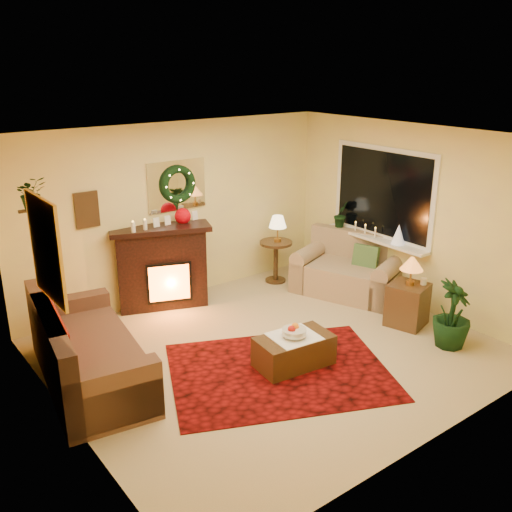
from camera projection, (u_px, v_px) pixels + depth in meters
floor at (273, 351)px, 7.03m from camera, size 5.00×5.00×0.00m
ceiling at (275, 138)px, 6.18m from camera, size 5.00×5.00×0.00m
wall_back at (178, 212)px, 8.30m from camera, size 5.00×5.00×0.00m
wall_front at (438, 319)px, 4.91m from camera, size 5.00×5.00×0.00m
wall_left at (60, 305)px, 5.18m from camera, size 4.50×4.50×0.00m
wall_right at (412, 217)px, 8.03m from camera, size 4.50×4.50×0.00m
area_rug at (279, 371)px, 6.57m from camera, size 3.00×2.69×0.01m
sofa at (89, 346)px, 6.25m from camera, size 1.26×2.27×0.92m
red_throw at (79, 341)px, 6.32m from camera, size 0.76×1.23×0.02m
fireplace at (162, 270)px, 8.15m from camera, size 1.30×0.80×1.14m
poinsettia at (183, 216)px, 8.09m from camera, size 0.23×0.23×0.23m
mantel_candle_a at (133, 228)px, 7.65m from camera, size 0.06×0.06×0.18m
mantel_candle_b at (145, 226)px, 7.76m from camera, size 0.06×0.06×0.17m
mantel_mirror at (177, 185)px, 8.16m from camera, size 0.92×0.02×0.72m
wreath at (178, 184)px, 8.12m from camera, size 0.55×0.11×0.55m
wall_art at (87, 210)px, 7.44m from camera, size 0.32×0.03×0.48m
gold_mirror at (46, 249)px, 5.27m from camera, size 0.03×0.84×1.00m
hanging_plant at (33, 208)px, 5.84m from camera, size 0.33×0.28×0.36m
loveseat at (348, 268)px, 8.64m from camera, size 1.40×1.78×0.90m
window_frame at (383, 193)px, 8.35m from camera, size 0.03×1.86×1.36m
window_glass at (382, 193)px, 8.35m from camera, size 0.02×1.70×1.22m
window_sill at (375, 239)px, 8.52m from camera, size 0.22×1.86×0.04m
mini_tree at (398, 234)px, 8.16m from camera, size 0.19×0.19×0.29m
sill_plant at (341, 215)px, 8.95m from camera, size 0.30×0.24×0.55m
side_table_round at (276, 262)px, 9.15m from camera, size 0.63×0.63×0.67m
lamp_cream at (278, 229)px, 8.96m from camera, size 0.28×0.28×0.43m
end_table_square at (407, 306)px, 7.66m from camera, size 0.59×0.59×0.58m
lamp_tiffany at (411, 273)px, 7.50m from camera, size 0.31×0.31×0.45m
coffee_table at (294, 349)px, 6.65m from camera, size 0.93×0.58×0.37m
fruit_bowl at (294, 332)px, 6.55m from camera, size 0.28×0.28×0.07m
floor_palm at (452, 313)px, 7.03m from camera, size 1.82×1.82×2.56m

